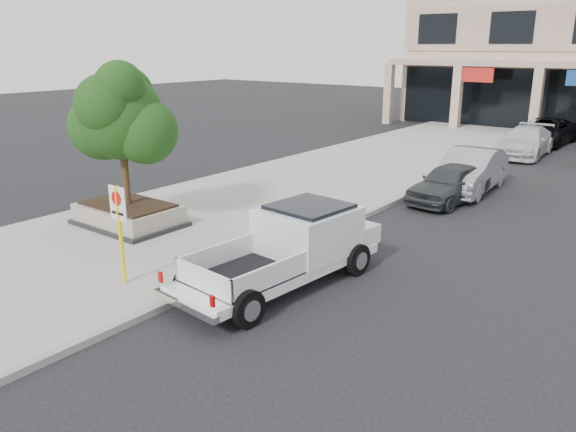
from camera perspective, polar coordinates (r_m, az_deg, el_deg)
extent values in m
plane|color=black|center=(13.09, 0.43, -7.43)|extent=(120.00, 120.00, 0.00)
cube|color=gray|center=(20.73, -1.60, 2.06)|extent=(8.00, 52.00, 0.15)
cube|color=gray|center=(18.57, 7.88, 0.12)|extent=(0.20, 52.00, 0.15)
cube|color=tan|center=(41.41, 10.19, 12.12)|extent=(0.55, 0.55, 4.20)
cube|color=black|center=(17.82, -15.80, -0.65)|extent=(3.20, 2.20, 0.12)
cube|color=#9F9485|center=(17.73, -15.88, 0.31)|extent=(3.00, 2.00, 0.50)
cube|color=black|center=(17.65, -15.96, 1.18)|extent=(2.70, 1.70, 0.06)
cylinder|color=#302112|center=(17.39, -16.25, 4.76)|extent=(0.22, 0.22, 2.20)
sphere|color=black|center=(17.16, -16.67, 9.66)|extent=(2.50, 2.50, 2.50)
sphere|color=black|center=(16.83, -14.30, 8.33)|extent=(1.90, 1.90, 1.90)
sphere|color=black|center=(17.64, -16.09, 11.85)|extent=(1.60, 1.60, 1.60)
cylinder|color=yellow|center=(13.19, -16.64, -1.90)|extent=(0.09, 0.09, 2.30)
cube|color=white|center=(12.98, -16.92, 1.23)|extent=(0.55, 0.03, 0.78)
cylinder|color=red|center=(12.93, -17.07, 1.72)|extent=(0.32, 0.01, 0.32)
ellipsoid|color=#1B4012|center=(15.64, 0.44, -0.86)|extent=(1.10, 0.99, 0.93)
imported|color=#2F3234|center=(20.86, 16.07, 3.22)|extent=(2.00, 4.18, 1.38)
imported|color=#999DA1|center=(22.56, 17.94, 4.39)|extent=(2.01, 5.03, 1.63)
imported|color=silver|center=(31.03, 22.94, 6.97)|extent=(2.30, 5.14, 1.46)
imported|color=black|center=(35.22, 24.66, 7.82)|extent=(2.71, 5.44, 1.48)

